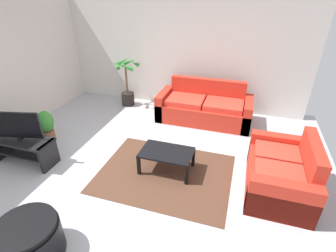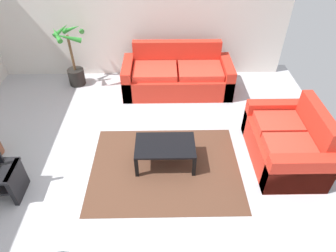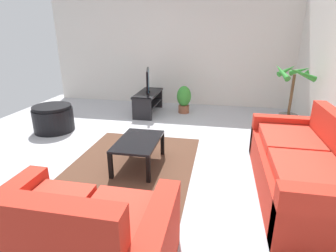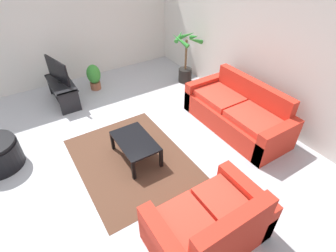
# 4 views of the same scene
# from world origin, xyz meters

# --- Properties ---
(ground_plane) EXTENTS (6.60, 6.60, 0.00)m
(ground_plane) POSITION_xyz_m (0.00, 0.00, 0.00)
(ground_plane) COLOR #B2B2B7
(wall_back) EXTENTS (6.00, 0.06, 2.70)m
(wall_back) POSITION_xyz_m (0.00, 3.00, 1.35)
(wall_back) COLOR silver
(wall_back) RESTS_ON ground
(couch_main) EXTENTS (2.11, 0.90, 0.90)m
(couch_main) POSITION_xyz_m (0.75, 2.28, 0.30)
(couch_main) COLOR red
(couch_main) RESTS_ON ground
(couch_loveseat) EXTENTS (0.90, 1.40, 0.90)m
(couch_loveseat) POSITION_xyz_m (2.28, 0.32, 0.30)
(couch_loveseat) COLOR red
(couch_loveseat) RESTS_ON ground
(coffee_table) EXTENTS (0.87, 0.55, 0.38)m
(coffee_table) POSITION_xyz_m (0.48, 0.24, 0.33)
(coffee_table) COLOR black
(coffee_table) RESTS_ON ground
(area_rug) EXTENTS (2.20, 1.70, 0.01)m
(area_rug) POSITION_xyz_m (0.48, 0.14, 0.00)
(area_rug) COLOR #513323
(area_rug) RESTS_ON ground
(potted_palm) EXTENTS (0.65, 0.65, 1.25)m
(potted_palm) POSITION_xyz_m (-1.32, 2.55, 0.52)
(potted_palm) COLOR black
(potted_palm) RESTS_ON ground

